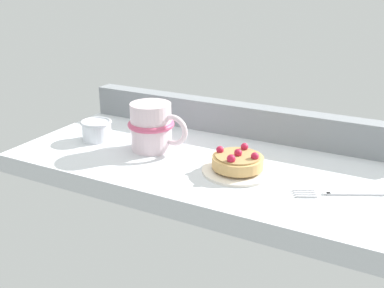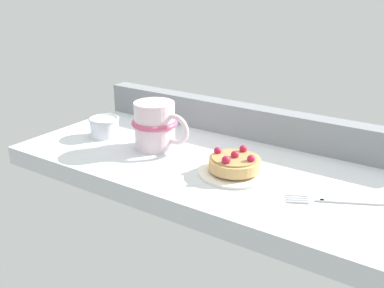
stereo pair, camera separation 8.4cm
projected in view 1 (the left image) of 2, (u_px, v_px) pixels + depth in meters
ground_plane at (207, 167)px, 86.20cm from camera, size 74.29×35.22×3.68cm
window_rail_back at (238, 119)px, 97.13cm from camera, size 72.81×4.20×6.82cm
dessert_plate at (237, 169)px, 79.43cm from camera, size 12.74×12.74×0.97cm
raspberry_tart at (238, 161)px, 78.80cm from camera, size 9.15×9.15×3.46cm
coffee_mug at (152, 126)px, 88.15cm from camera, size 12.84×9.31×9.50cm
dessert_fork at (342, 193)px, 71.29cm from camera, size 15.01×8.57×0.60cm
sugar_bowl at (97, 130)px, 94.16cm from camera, size 6.56×6.56×4.19cm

